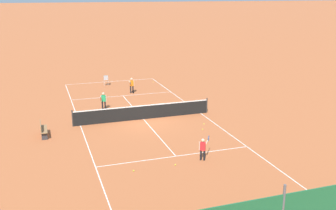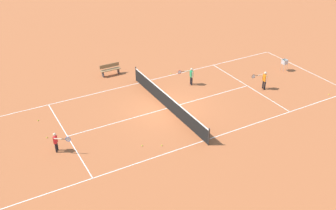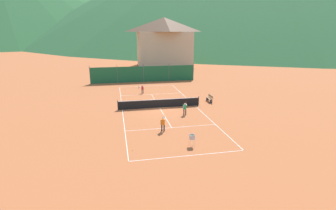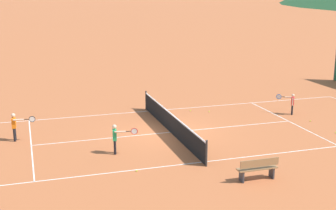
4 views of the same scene
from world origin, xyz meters
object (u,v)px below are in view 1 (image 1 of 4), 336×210
tennis_ball_far_corner (73,113)px  tennis_ball_alley_left (153,82)px  courtside_bench (43,129)px  ball_hopper (106,78)px  tennis_ball_alley_right (175,165)px  tennis_net (143,112)px  tennis_ball_by_net_left (203,129)px  player_near_baseline (132,84)px  tennis_ball_mid_court (204,124)px  tennis_ball_by_net_right (134,171)px  player_far_baseline (103,100)px  player_near_service (203,147)px

tennis_ball_far_corner → tennis_ball_alley_left: bearing=-136.4°
tennis_ball_far_corner → courtside_bench: 4.47m
courtside_bench → ball_hopper: bearing=-116.0°
tennis_ball_alley_right → ball_hopper: bearing=-89.2°
tennis_net → tennis_ball_far_corner: 5.08m
tennis_ball_by_net_left → ball_hopper: (3.54, -13.57, 0.62)m
player_near_baseline → tennis_ball_mid_court: bearing=105.0°
tennis_ball_alley_right → tennis_ball_far_corner: (3.88, -10.14, 0.00)m
tennis_ball_far_corner → tennis_ball_by_net_left: same height
tennis_net → tennis_ball_far_corner: size_ratio=139.09×
tennis_ball_by_net_right → ball_hopper: bearing=-95.8°
player_near_baseline → tennis_ball_by_net_left: 10.41m
player_near_baseline → ball_hopper: bearing=-65.3°
player_far_baseline → ball_hopper: 7.50m
tennis_net → tennis_ball_alley_left: tennis_net is taller
tennis_net → player_near_service: bearing=98.9°
tennis_ball_alley_left → tennis_ball_alley_right: bearing=76.9°
tennis_ball_alley_right → courtside_bench: bearing=-46.2°
tennis_ball_alley_left → player_near_baseline: bearing=49.3°
tennis_net → tennis_ball_mid_court: tennis_net is taller
player_near_baseline → player_far_baseline: 4.99m
player_near_service → tennis_ball_far_corner: size_ratio=17.33×
tennis_ball_alley_left → tennis_ball_far_corner: (8.00, 7.61, 0.00)m
tennis_ball_by_net_right → tennis_ball_by_net_left: bearing=-141.4°
player_far_baseline → tennis_ball_by_net_right: player_far_baseline is taller
tennis_ball_by_net_right → tennis_ball_alley_left: bearing=-109.2°
tennis_net → tennis_ball_mid_court: size_ratio=139.09×
player_near_service → tennis_ball_alley_right: (1.54, 0.20, -0.64)m
ball_hopper → courtside_bench: size_ratio=0.59×
tennis_ball_far_corner → tennis_net: bearing=147.8°
courtside_bench → tennis_ball_by_net_right: bearing=122.0°
tennis_ball_far_corner → tennis_ball_by_net_right: bearing=100.1°
tennis_ball_far_corner → tennis_ball_by_net_right: (-1.81, 10.14, 0.00)m
player_near_baseline → player_far_baseline: size_ratio=1.02×
tennis_net → tennis_ball_by_net_right: bearing=71.6°
player_far_baseline → courtside_bench: 6.03m
tennis_ball_alley_left → tennis_ball_mid_court: same height
player_near_service → tennis_ball_by_net_right: bearing=3.2°
player_near_baseline → ball_hopper: (1.55, -3.37, -0.09)m
player_near_baseline → tennis_ball_far_corner: (5.17, 4.33, -0.71)m
player_far_baseline → tennis_ball_alley_right: bearing=99.3°
player_near_baseline → tennis_ball_by_net_left: player_near_baseline is taller
player_far_baseline → ball_hopper: bearing=-101.2°
tennis_ball_mid_court → player_near_service: bearing=65.8°
tennis_ball_mid_court → courtside_bench: courtside_bench is taller
player_near_service → tennis_ball_far_corner: 11.34m
player_near_service → tennis_ball_mid_court: size_ratio=17.33×
player_near_baseline → tennis_ball_far_corner: bearing=39.9°
tennis_ball_mid_court → tennis_ball_by_net_left: size_ratio=1.00×
tennis_net → tennis_ball_by_net_left: (-2.88, 3.17, -0.47)m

